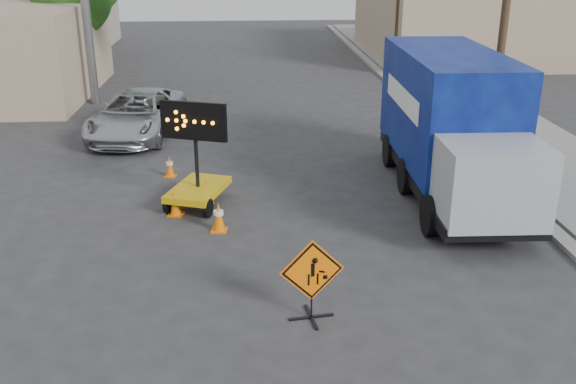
{
  "coord_description": "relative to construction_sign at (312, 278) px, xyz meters",
  "views": [
    {
      "loc": [
        -0.07,
        -9.82,
        6.43
      ],
      "look_at": [
        0.78,
        2.37,
        1.71
      ],
      "focal_mm": 40.0,
      "sensor_mm": 36.0,
      "label": 1
    }
  ],
  "objects": [
    {
      "name": "storefront_left_far",
      "position": [
        -16.06,
        33.69,
        1.36
      ],
      "size": [
        12.0,
        10.0,
        4.4
      ],
      "primitive_type": "cube",
      "color": "#9E9184",
      "rests_on": "ground"
    },
    {
      "name": "utility_pole_near",
      "position": [
        6.94,
        9.69,
        3.84
      ],
      "size": [
        1.8,
        0.26,
        9.0
      ],
      "color": "#4B3720",
      "rests_on": "ground"
    },
    {
      "name": "arrow_board",
      "position": [
        -2.4,
        5.68,
        -0.21
      ],
      "size": [
        1.75,
        2.23,
        2.78
      ],
      "rotation": [
        0.0,
        0.0,
        -0.33
      ],
      "color": "#CAA10B",
      "rests_on": "ground"
    },
    {
      "name": "cone_d",
      "position": [
        -3.38,
        7.99,
        -0.52
      ],
      "size": [
        0.4,
        0.4,
        0.63
      ],
      "rotation": [
        0.0,
        0.0,
        -0.27
      ],
      "color": "#FF6E05",
      "rests_on": "ground"
    },
    {
      "name": "building_right_far",
      "position": [
        11.94,
        29.69,
        1.46
      ],
      "size": [
        10.0,
        14.0,
        4.6
      ],
      "primitive_type": "cube",
      "color": "tan",
      "rests_on": "ground"
    },
    {
      "name": "construction_sign",
      "position": [
        0.0,
        0.0,
        0.0
      ],
      "size": [
        1.19,
        0.85,
        1.58
      ],
      "rotation": [
        0.0,
        0.0,
        0.15
      ],
      "color": "black",
      "rests_on": "ground"
    },
    {
      "name": "curb_right",
      "position": [
        6.14,
        14.69,
        -0.78
      ],
      "size": [
        0.4,
        60.0,
        0.12
      ],
      "primitive_type": "cube",
      "color": "gray",
      "rests_on": "ground"
    },
    {
      "name": "box_truck",
      "position": [
        4.37,
        6.12,
        0.87
      ],
      "size": [
        2.73,
        8.01,
        3.78
      ],
      "rotation": [
        0.0,
        0.0,
        -0.03
      ],
      "color": "black",
      "rests_on": "ground"
    },
    {
      "name": "sidewalk_right",
      "position": [
        8.44,
        14.69,
        -0.76
      ],
      "size": [
        4.0,
        60.0,
        0.15
      ],
      "primitive_type": "cube",
      "color": "gray",
      "rests_on": "ground"
    },
    {
      "name": "pickup_truck",
      "position": [
        -4.97,
        12.51,
        -0.06
      ],
      "size": [
        3.32,
        5.91,
        1.56
      ],
      "primitive_type": "imported",
      "rotation": [
        0.0,
        0.0,
        -0.14
      ],
      "color": "silver",
      "rests_on": "ground"
    },
    {
      "name": "cone_b",
      "position": [
        -2.94,
        5.04,
        -0.48
      ],
      "size": [
        0.45,
        0.45,
        0.72
      ],
      "rotation": [
        0.0,
        0.0,
        -0.27
      ],
      "color": "#FF6E05",
      "rests_on": "ground"
    },
    {
      "name": "cone_a",
      "position": [
        -1.81,
        3.99,
        -0.47
      ],
      "size": [
        0.42,
        0.42,
        0.74
      ],
      "rotation": [
        0.0,
        0.0,
        -0.14
      ],
      "color": "#FF6E05",
      "rests_on": "ground"
    },
    {
      "name": "cone_c",
      "position": [
        -2.19,
        5.86,
        -0.51
      ],
      "size": [
        0.38,
        0.38,
        0.65
      ],
      "rotation": [
        0.0,
        0.0,
        0.17
      ],
      "color": "#FF6E05",
      "rests_on": "ground"
    },
    {
      "name": "ground",
      "position": [
        -1.06,
        -0.31,
        -0.84
      ],
      "size": [
        100.0,
        100.0,
        0.0
      ],
      "primitive_type": "plane",
      "color": "#2D2D30",
      "rests_on": "ground"
    }
  ]
}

